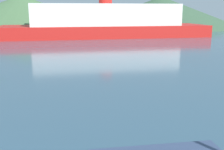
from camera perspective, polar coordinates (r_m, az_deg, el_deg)
The scene contains 3 objects.
ferry_distant at distance 51.53m, azimuth -1.31°, elevation 10.62°, with size 38.05×16.10×7.44m.
hill_west at distance 75.00m, azimuth -17.71°, elevation 12.05°, with size 43.31×43.31×8.45m.
hill_central at distance 85.74m, azimuth 9.83°, elevation 12.58°, with size 45.52×45.52×8.63m.
Camera 1 is at (0.55, -1.49, 4.80)m, focal length 45.00 mm.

